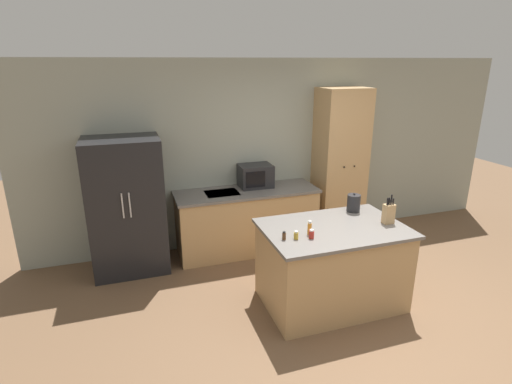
{
  "coord_description": "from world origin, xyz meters",
  "views": [
    {
      "loc": [
        -2.16,
        -2.95,
        2.57
      ],
      "look_at": [
        -0.72,
        1.4,
        1.05
      ],
      "focal_mm": 28.0,
      "sensor_mm": 36.0,
      "label": 1
    }
  ],
  "objects": [
    {
      "name": "ground_plane",
      "position": [
        0.0,
        0.0,
        0.0
      ],
      "size": [
        14.0,
        14.0,
        0.0
      ],
      "primitive_type": "plane",
      "color": "brown"
    },
    {
      "name": "wall_back",
      "position": [
        0.0,
        2.33,
        1.3
      ],
      "size": [
        7.2,
        0.06,
        2.6
      ],
      "color": "#9EA393",
      "rests_on": "ground_plane"
    },
    {
      "name": "refrigerator",
      "position": [
        -2.23,
        1.95,
        0.85
      ],
      "size": [
        0.9,
        0.72,
        1.7
      ],
      "color": "black",
      "rests_on": "ground_plane"
    },
    {
      "name": "back_counter",
      "position": [
        -0.67,
        1.98,
        0.44
      ],
      "size": [
        1.95,
        0.67,
        0.88
      ],
      "color": "tan",
      "rests_on": "ground_plane"
    },
    {
      "name": "pantry_cabinet",
      "position": [
        0.78,
        2.05,
        1.11
      ],
      "size": [
        0.68,
        0.53,
        2.21
      ],
      "color": "tan",
      "rests_on": "ground_plane"
    },
    {
      "name": "kitchen_island",
      "position": [
        -0.17,
        0.46,
        0.45
      ],
      "size": [
        1.5,
        1.0,
        0.9
      ],
      "color": "tan",
      "rests_on": "ground_plane"
    },
    {
      "name": "microwave",
      "position": [
        -0.5,
        2.11,
        1.04
      ],
      "size": [
        0.45,
        0.34,
        0.31
      ],
      "color": "#232326",
      "rests_on": "back_counter"
    },
    {
      "name": "knife_block",
      "position": [
        0.43,
        0.37,
        1.02
      ],
      "size": [
        0.11,
        0.08,
        0.32
      ],
      "color": "tan",
      "rests_on": "kitchen_island"
    },
    {
      "name": "spice_bottle_tall_dark",
      "position": [
        -0.5,
        0.37,
        0.97
      ],
      "size": [
        0.04,
        0.04,
        0.15
      ],
      "color": "orange",
      "rests_on": "kitchen_island"
    },
    {
      "name": "spice_bottle_short_red",
      "position": [
        -0.52,
        0.28,
        0.95
      ],
      "size": [
        0.05,
        0.05,
        0.09
      ],
      "color": "#B2281E",
      "rests_on": "kitchen_island"
    },
    {
      "name": "spice_bottle_amber_oil",
      "position": [
        -0.67,
        0.31,
        0.94
      ],
      "size": [
        0.04,
        0.04,
        0.08
      ],
      "color": "gold",
      "rests_on": "kitchen_island"
    },
    {
      "name": "spice_bottle_green_herb",
      "position": [
        -0.79,
        0.33,
        0.94
      ],
      "size": [
        0.04,
        0.04,
        0.09
      ],
      "color": "#563319",
      "rests_on": "kitchen_island"
    },
    {
      "name": "kettle",
      "position": [
        0.26,
        0.8,
        1.0
      ],
      "size": [
        0.15,
        0.15,
        0.22
      ],
      "color": "#232326",
      "rests_on": "kitchen_island"
    }
  ]
}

